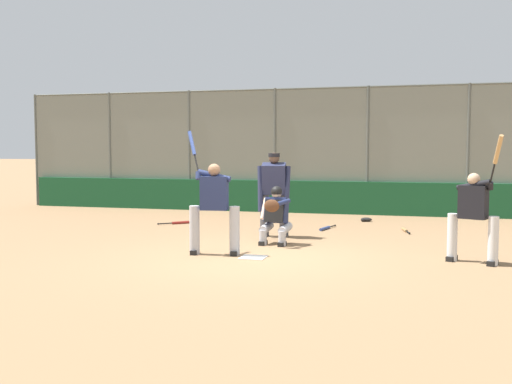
% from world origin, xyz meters
% --- Properties ---
extents(ground_plane, '(160.00, 160.00, 0.00)m').
position_xyz_m(ground_plane, '(0.00, 0.00, 0.00)').
color(ground_plane, '#93704C').
extents(home_plate_marker, '(0.43, 0.43, 0.01)m').
position_xyz_m(home_plate_marker, '(0.00, 0.00, 0.01)').
color(home_plate_marker, white).
rests_on(home_plate_marker, ground_plane).
extents(backstop_fence, '(18.78, 0.08, 3.61)m').
position_xyz_m(backstop_fence, '(-0.00, -7.31, 1.89)').
color(backstop_fence, '#515651').
rests_on(backstop_fence, ground_plane).
extents(padding_wall, '(18.33, 0.18, 0.93)m').
position_xyz_m(padding_wall, '(0.00, -7.21, 0.46)').
color(padding_wall, '#19512D').
rests_on(padding_wall, ground_plane).
extents(bleachers_beyond, '(13.09, 2.50, 1.48)m').
position_xyz_m(bleachers_beyond, '(3.09, -9.81, 0.48)').
color(bleachers_beyond, slate).
rests_on(bleachers_beyond, ground_plane).
extents(batter_at_plate, '(1.08, 0.59, 2.18)m').
position_xyz_m(batter_at_plate, '(0.74, -0.10, 0.87)').
color(batter_at_plate, '#B7B7BC').
rests_on(batter_at_plate, ground_plane).
extents(catcher_behind_plate, '(0.61, 0.74, 1.13)m').
position_xyz_m(catcher_behind_plate, '(-0.04, -1.47, 0.59)').
color(catcher_behind_plate, '#B7B7BC').
rests_on(catcher_behind_plate, ground_plane).
extents(umpire_home, '(0.72, 0.49, 1.77)m').
position_xyz_m(umpire_home, '(0.22, -2.46, 0.96)').
color(umpire_home, '#4C4C51').
rests_on(umpire_home, ground_plane).
extents(batter_on_deck, '(0.82, 0.91, 2.08)m').
position_xyz_m(batter_on_deck, '(-3.58, -0.44, 0.80)').
color(batter_on_deck, silver).
rests_on(batter_on_deck, ground_plane).
extents(spare_bat_near_backstop, '(0.27, 0.87, 0.07)m').
position_xyz_m(spare_bat_near_backstop, '(-0.69, -3.85, 0.03)').
color(spare_bat_near_backstop, black).
rests_on(spare_bat_near_backstop, ground_plane).
extents(spare_bat_by_padding, '(0.22, 0.79, 0.07)m').
position_xyz_m(spare_bat_by_padding, '(-2.45, -3.97, 0.03)').
color(spare_bat_by_padding, black).
rests_on(spare_bat_by_padding, ground_plane).
extents(spare_bat_third_base_side, '(0.68, 0.62, 0.07)m').
position_xyz_m(spare_bat_third_base_side, '(2.97, -3.91, 0.03)').
color(spare_bat_third_base_side, black).
rests_on(spare_bat_third_base_side, ground_plane).
extents(fielding_glove_on_dirt, '(0.29, 0.22, 0.10)m').
position_xyz_m(fielding_glove_on_dirt, '(-1.45, -5.61, 0.05)').
color(fielding_glove_on_dirt, black).
rests_on(fielding_glove_on_dirt, ground_plane).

